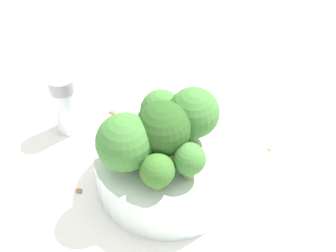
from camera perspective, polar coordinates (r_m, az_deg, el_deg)
The scene contains 12 objects.
ground_plane at distance 0.54m, azimuth 0.00°, elevation -6.75°, with size 3.00×3.00×0.00m, color white.
bowl at distance 0.52m, azimuth 0.00°, elevation -4.90°, with size 0.16×0.16×0.05m, color silver.
broccoli_floret_0 at distance 0.48m, azimuth 3.46°, elevation 1.24°, with size 0.05×0.05×0.07m.
broccoli_floret_1 at distance 0.46m, azimuth -0.68°, elevation -0.39°, with size 0.06×0.06×0.07m.
broccoli_floret_2 at distance 0.45m, azimuth -1.32°, elevation -5.55°, with size 0.03×0.03×0.04m.
broccoli_floret_3 at distance 0.50m, azimuth -0.85°, elevation 1.86°, with size 0.05×0.05×0.05m.
broccoli_floret_4 at distance 0.46m, azimuth -5.09°, elevation -2.26°, with size 0.06×0.06×0.07m.
broccoli_floret_5 at distance 0.46m, azimuth 2.15°, elevation -4.35°, with size 0.03×0.03×0.04m.
pepper_shaker at distance 0.58m, azimuth -12.43°, elevation 2.67°, with size 0.03×0.03×0.08m.
almond_crumb_1 at distance 0.54m, azimuth -10.80°, elevation -7.68°, with size 0.01×0.00×0.01m, color olive.
almond_crumb_2 at distance 0.58m, azimuth 12.33°, elevation -2.59°, with size 0.01×0.00×0.01m, color tan.
almond_crumb_3 at distance 0.62m, azimuth -6.82°, elevation 1.85°, with size 0.01×0.01×0.01m, color olive.
Camera 1 is at (0.30, -0.17, 0.42)m, focal length 50.00 mm.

